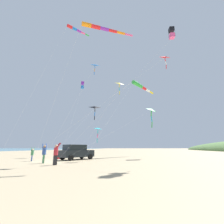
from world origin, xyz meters
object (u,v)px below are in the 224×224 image
at_px(kite_delta_small_distant, 98,129).
at_px(person_child_green_jacket, 32,154).
at_px(kite_box_yellow_midlevel, 172,33).
at_px(kite_box_long_streamer_right, 82,85).
at_px(kite_delta_orange_high_right, 152,110).
at_px(person_adult_flyer, 56,153).
at_px(kite_delta_red_high_left, 119,84).
at_px(kite_windsock_teal_far_right, 101,28).
at_px(kite_delta_checkered_midright, 164,58).
at_px(parked_car, 76,152).
at_px(kite_windsock_blue_topmost, 141,86).
at_px(cooler_box, 59,157).
at_px(person_child_grey_jacket, 44,152).
at_px(kite_windsock_green_low_center, 76,29).
at_px(kite_delta_white_trailing, 95,66).
at_px(kite_delta_black_fish_shape, 95,107).

bearing_deg(kite_delta_small_distant, person_child_green_jacket, 65.52).
bearing_deg(kite_box_yellow_midlevel, kite_box_long_streamer_right, -34.14).
distance_m(kite_delta_small_distant, kite_delta_orange_high_right, 10.34).
height_order(person_adult_flyer, kite_delta_red_high_left, kite_delta_red_high_left).
height_order(person_child_green_jacket, kite_delta_small_distant, kite_delta_small_distant).
bearing_deg(kite_delta_red_high_left, kite_box_yellow_midlevel, 150.33).
xyz_separation_m(person_child_green_jacket, kite_windsock_teal_far_right, (-8.27, 2.07, 13.87)).
bearing_deg(kite_delta_checkered_midright, kite_delta_small_distant, -48.43).
bearing_deg(kite_delta_orange_high_right, kite_delta_small_distant, -21.41).
relative_size(parked_car, kite_windsock_blue_topmost, 0.24).
relative_size(cooler_box, kite_box_long_streamer_right, 0.04).
bearing_deg(kite_windsock_blue_topmost, parked_car, 51.16).
bearing_deg(kite_box_yellow_midlevel, kite_delta_checkered_midright, 43.36).
bearing_deg(kite_box_long_streamer_right, person_child_grey_jacket, 95.32).
height_order(person_child_grey_jacket, kite_windsock_teal_far_right, kite_windsock_teal_far_right).
relative_size(person_adult_flyer, kite_windsock_green_low_center, 0.10).
xyz_separation_m(kite_windsock_green_low_center, kite_delta_orange_high_right, (-11.53, -4.07, -12.77)).
distance_m(kite_box_yellow_midlevel, kite_delta_orange_high_right, 10.71).
bearing_deg(kite_delta_orange_high_right, kite_windsock_blue_topmost, -81.15).
height_order(kite_box_long_streamer_right, kite_delta_checkered_midright, kite_box_long_streamer_right).
height_order(kite_delta_checkered_midright, kite_delta_white_trailing, kite_delta_checkered_midright).
xyz_separation_m(person_child_green_jacket, kite_windsock_blue_topmost, (-13.23, -14.13, 13.30)).
distance_m(kite_windsock_blue_topmost, kite_box_yellow_midlevel, 13.83).
relative_size(parked_car, kite_box_long_streamer_right, 0.32).
distance_m(person_child_green_jacket, kite_delta_white_trailing, 12.59).
distance_m(kite_windsock_teal_far_right, kite_delta_white_trailing, 4.14).
bearing_deg(kite_delta_black_fish_shape, person_child_grey_jacket, 89.99).
height_order(kite_windsock_teal_far_right, kite_delta_small_distant, kite_windsock_teal_far_right).
height_order(kite_windsock_teal_far_right, kite_delta_black_fish_shape, kite_windsock_teal_far_right).
bearing_deg(kite_delta_small_distant, kite_delta_checkered_midright, 131.57).
bearing_deg(kite_windsock_teal_far_right, kite_delta_white_trailing, -58.35).
xyz_separation_m(person_child_grey_jacket, kite_delta_small_distant, (-2.29, -12.75, 3.80)).
relative_size(person_child_green_jacket, kite_delta_checkered_midright, 0.10).
bearing_deg(kite_box_long_streamer_right, kite_windsock_blue_topmost, -165.42).
xyz_separation_m(kite_windsock_green_low_center, kite_delta_red_high_left, (-6.79, -1.68, -9.08)).
height_order(kite_windsock_green_low_center, kite_delta_small_distant, kite_windsock_green_low_center).
xyz_separation_m(person_child_green_jacket, kite_box_long_streamer_right, (-1.44, -11.06, 13.00)).
bearing_deg(kite_windsock_teal_far_right, kite_windsock_green_low_center, -43.32).
distance_m(cooler_box, kite_delta_black_fish_shape, 16.47).
bearing_deg(person_child_grey_jacket, kite_delta_small_distant, -100.19).
bearing_deg(kite_delta_checkered_midright, person_child_green_jacket, -2.39).
distance_m(person_child_green_jacket, kite_delta_small_distant, 12.57).
distance_m(person_adult_flyer, kite_delta_black_fish_shape, 21.97).
xyz_separation_m(person_child_green_jacket, person_child_grey_jacket, (-2.64, 1.91, 0.21)).
xyz_separation_m(kite_windsock_green_low_center, kite_delta_small_distant, (-2.14, -7.75, -15.09)).
height_order(kite_windsock_green_low_center, kite_box_long_streamer_right, kite_windsock_green_low_center).
bearing_deg(person_adult_flyer, kite_delta_white_trailing, -129.86).
height_order(kite_delta_black_fish_shape, kite_delta_white_trailing, kite_delta_white_trailing).
xyz_separation_m(person_child_grey_jacket, kite_delta_white_trailing, (-4.43, -1.77, 10.20)).
distance_m(kite_windsock_green_low_center, kite_delta_checkered_midright, 15.55).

